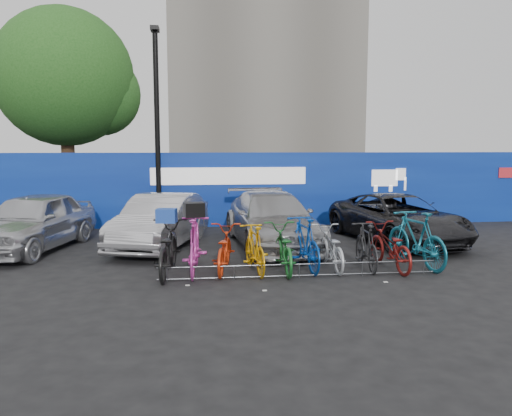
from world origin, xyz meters
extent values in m
plane|color=black|center=(0.00, 0.00, 0.00)|extent=(100.00, 100.00, 0.00)
cube|color=navy|center=(0.00, 6.00, 1.20)|extent=(22.00, 0.15, 2.40)
cube|color=white|center=(-1.00, 5.90, 1.65)|extent=(5.00, 0.02, 0.55)
cube|color=white|center=(4.20, 5.90, 1.55)|extent=(1.20, 0.02, 0.90)
cube|color=red|center=(8.50, 5.90, 1.70)|extent=(0.50, 0.02, 0.35)
cylinder|color=#382314|center=(-7.00, 10.00, 2.00)|extent=(0.50, 0.50, 4.00)
sphere|color=#1E4D18|center=(-7.00, 10.00, 5.20)|extent=(5.20, 5.20, 5.20)
sphere|color=#1E4D18|center=(-5.80, 10.30, 4.60)|extent=(3.20, 3.20, 3.20)
cylinder|color=black|center=(-3.20, 5.40, 3.00)|extent=(0.16, 0.16, 6.00)
cube|color=black|center=(-3.20, 5.40, 6.05)|extent=(0.25, 0.50, 0.12)
cylinder|color=#595B60|center=(0.00, -0.60, 0.28)|extent=(5.60, 0.03, 0.03)
cylinder|color=#595B60|center=(0.00, -0.60, 0.05)|extent=(5.60, 0.03, 0.03)
cylinder|color=#595B60|center=(-2.60, -0.60, 0.14)|extent=(0.03, 0.03, 0.28)
cylinder|color=#595B60|center=(-1.30, -0.60, 0.14)|extent=(0.03, 0.03, 0.28)
cylinder|color=#595B60|center=(0.00, -0.60, 0.14)|extent=(0.03, 0.03, 0.28)
cylinder|color=#595B60|center=(1.30, -0.60, 0.14)|extent=(0.03, 0.03, 0.28)
cylinder|color=#595B60|center=(2.60, -0.60, 0.14)|extent=(0.03, 0.03, 0.28)
imported|color=#BBBCC1|center=(-6.13, 2.79, 0.73)|extent=(2.65, 4.57, 1.46)
imported|color=#B9B8BD|center=(-2.96, 2.80, 0.68)|extent=(2.52, 4.39, 1.37)
imported|color=#A2A3A6|center=(-0.07, 2.69, 0.70)|extent=(2.38, 4.96, 1.39)
imported|color=black|center=(3.41, 2.78, 0.65)|extent=(3.00, 5.01, 1.30)
imported|color=black|center=(-2.62, -0.07, 0.54)|extent=(0.88, 2.11, 1.08)
imported|color=#DB3DAF|center=(-2.07, -0.03, 0.59)|extent=(0.67, 2.00, 1.18)
imported|color=red|center=(-1.47, 0.09, 0.48)|extent=(0.92, 1.90, 0.95)
imported|color=orange|center=(-0.84, -0.09, 0.51)|extent=(0.67, 1.73, 1.01)
imported|color=#1A6827|center=(-0.24, -0.03, 0.49)|extent=(0.65, 1.87, 0.98)
imported|color=#093BA3|center=(0.25, 0.06, 0.57)|extent=(0.74, 1.94, 1.14)
imported|color=#B8BCC1|center=(0.81, 0.06, 0.45)|extent=(0.64, 1.74, 0.91)
imported|color=#27272A|center=(1.57, -0.03, 0.50)|extent=(0.56, 1.68, 1.00)
imported|color=maroon|center=(2.05, -0.11, 0.49)|extent=(0.81, 1.90, 0.97)
imported|color=#15677F|center=(2.70, 0.04, 0.62)|extent=(1.00, 2.12, 1.23)
cube|color=#1F45AB|center=(-2.62, -0.07, 1.22)|extent=(0.43, 0.35, 0.28)
cube|color=black|center=(-2.07, -0.03, 1.33)|extent=(0.45, 0.42, 0.29)
camera|label=1|loc=(-1.95, -10.13, 2.62)|focal=35.00mm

